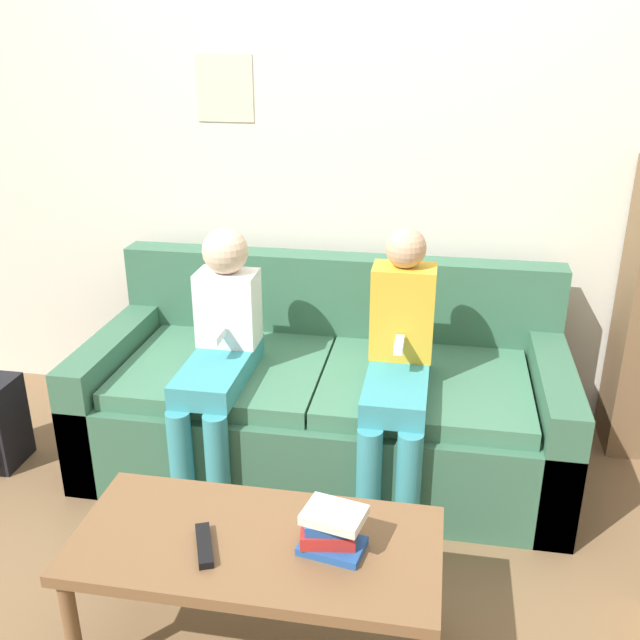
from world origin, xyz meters
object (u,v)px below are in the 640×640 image
(couch, at_px, (326,400))
(coffee_table, at_px, (256,552))
(tv_remote, at_px, (204,545))
(person_right, at_px, (399,361))
(person_left, at_px, (219,348))

(couch, bearing_deg, coffee_table, -91.00)
(couch, height_order, coffee_table, couch)
(tv_remote, bearing_deg, couch, 60.06)
(coffee_table, height_order, person_right, person_right)
(coffee_table, height_order, tv_remote, tv_remote)
(couch, xyz_separation_m, person_left, (-0.39, -0.21, 0.31))
(person_left, bearing_deg, coffee_table, -66.88)
(person_right, relative_size, tv_remote, 6.12)
(coffee_table, relative_size, tv_remote, 6.03)
(person_left, xyz_separation_m, person_right, (0.70, 0.00, 0.00))
(couch, height_order, person_right, person_right)
(coffee_table, relative_size, person_left, 1.02)
(person_left, bearing_deg, couch, 28.45)
(tv_remote, bearing_deg, person_right, 41.09)
(person_left, relative_size, tv_remote, 5.91)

